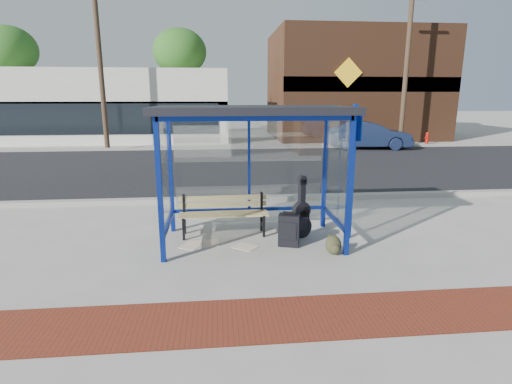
{
  "coord_description": "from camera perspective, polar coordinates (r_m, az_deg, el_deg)",
  "views": [
    {
      "loc": [
        -0.6,
        -6.83,
        2.59
      ],
      "look_at": [
        0.08,
        0.2,
        0.88
      ],
      "focal_mm": 28.0,
      "sensor_mm": 36.0,
      "label": 1
    }
  ],
  "objects": [
    {
      "name": "utility_pole_west",
      "position": [
        20.99,
        -21.38,
        16.84
      ],
      "size": [
        1.6,
        0.24,
        8.0
      ],
      "color": "#4C3826",
      "rests_on": "ground"
    },
    {
      "name": "guitar_bag",
      "position": [
        7.47,
        6.48,
        -3.49
      ],
      "size": [
        0.42,
        0.26,
        1.12
      ],
      "rotation": [
        0.0,
        0.0,
        0.37
      ],
      "color": "black",
      "rests_on": "ground"
    },
    {
      "name": "suitcase",
      "position": [
        7.07,
        4.72,
        -5.46
      ],
      "size": [
        0.41,
        0.32,
        0.63
      ],
      "rotation": [
        0.0,
        0.0,
        -0.29
      ],
      "color": "black",
      "rests_on": "ground"
    },
    {
      "name": "bench",
      "position": [
        7.6,
        -4.67,
        -2.84
      ],
      "size": [
        1.68,
        0.44,
        0.79
      ],
      "rotation": [
        0.0,
        0.0,
        0.02
      ],
      "color": "black",
      "rests_on": "ground"
    },
    {
      "name": "fire_hydrant",
      "position": [
        23.81,
        23.26,
        7.14
      ],
      "size": [
        0.3,
        0.2,
        0.68
      ],
      "rotation": [
        0.0,
        0.0,
        0.42
      ],
      "color": "#A5170B",
      "rests_on": "ground"
    },
    {
      "name": "storefront_white",
      "position": [
        26.2,
        -24.72,
        11.08
      ],
      "size": [
        18.0,
        6.04,
        4.0
      ],
      "color": "silver",
      "rests_on": "ground"
    },
    {
      "name": "bus_shelter",
      "position": [
        6.94,
        -0.57,
        9.29
      ],
      "size": [
        3.3,
        1.8,
        2.42
      ],
      "color": "navy",
      "rests_on": "ground"
    },
    {
      "name": "curb_far",
      "position": [
        20.1,
        -3.8,
        6.33
      ],
      "size": [
        60.0,
        0.25,
        0.12
      ],
      "primitive_type": "cube",
      "color": "gray",
      "rests_on": "ground"
    },
    {
      "name": "parked_car",
      "position": [
        20.84,
        15.82,
        7.79
      ],
      "size": [
        4.22,
        1.94,
        1.34
      ],
      "primitive_type": "imported",
      "rotation": [
        0.0,
        0.0,
        1.44
      ],
      "color": "#192648",
      "rests_on": "ground"
    },
    {
      "name": "utility_pole_east",
      "position": [
        22.44,
        20.71,
        16.63
      ],
      "size": [
        1.6,
        0.24,
        8.0
      ],
      "color": "#4C3826",
      "rests_on": "ground"
    },
    {
      "name": "brick_paver_strip",
      "position": [
        4.99,
        2.27,
        -17.62
      ],
      "size": [
        60.0,
        1.0,
        0.01
      ],
      "primitive_type": "cube",
      "color": "maroon",
      "rests_on": "ground"
    },
    {
      "name": "tree_left",
      "position": [
        31.92,
        -31.83,
        16.79
      ],
      "size": [
        3.6,
        3.6,
        7.03
      ],
      "color": "#4C3826",
      "rests_on": "ground"
    },
    {
      "name": "storefront_brown",
      "position": [
        26.75,
        13.67,
        14.53
      ],
      "size": [
        10.0,
        7.08,
        6.4
      ],
      "color": "#59331E",
      "rests_on": "ground"
    },
    {
      "name": "street_asphalt",
      "position": [
        15.06,
        -3.17,
        3.67
      ],
      "size": [
        60.0,
        10.0,
        0.0
      ],
      "primitive_type": "cube",
      "color": "black",
      "rests_on": "ground"
    },
    {
      "name": "tree_right",
      "position": [
        31.79,
        19.83,
        17.99
      ],
      "size": [
        3.6,
        3.6,
        7.03
      ],
      "color": "#4C3826",
      "rests_on": "ground"
    },
    {
      "name": "newspaper_b",
      "position": [
        7.24,
        -9.16,
        -7.55
      ],
      "size": [
        0.47,
        0.5,
        0.01
      ],
      "primitive_type": "cube",
      "rotation": [
        0.0,
        0.0,
        -2.08
      ],
      "color": "white",
      "rests_on": "ground"
    },
    {
      "name": "newspaper_a",
      "position": [
        7.3,
        -6.53,
        -7.27
      ],
      "size": [
        0.34,
        0.42,
        0.01
      ],
      "primitive_type": "cube",
      "rotation": [
        0.0,
        0.0,
        1.66
      ],
      "color": "white",
      "rests_on": "ground"
    },
    {
      "name": "sign_post",
      "position": [
        7.38,
        13.63,
        3.75
      ],
      "size": [
        0.14,
        0.3,
        2.45
      ],
      "rotation": [
        0.0,
        0.0,
        0.29
      ],
      "color": "#0E2F9C",
      "rests_on": "ground"
    },
    {
      "name": "newspaper_c",
      "position": [
        7.08,
        -1.56,
        -7.84
      ],
      "size": [
        0.5,
        0.49,
        0.01
      ],
      "primitive_type": "cube",
      "rotation": [
        0.0,
        0.0,
        2.5
      ],
      "color": "white",
      "rests_on": "ground"
    },
    {
      "name": "backpack",
      "position": [
        6.85,
        11.05,
        -7.51
      ],
      "size": [
        0.29,
        0.27,
        0.32
      ],
      "rotation": [
        0.0,
        0.0,
        0.09
      ],
      "color": "#31311B",
      "rests_on": "ground"
    },
    {
      "name": "curb_near",
      "position": [
        10.07,
        -1.94,
        -0.97
      ],
      "size": [
        60.0,
        0.25,
        0.12
      ],
      "primitive_type": "cube",
      "color": "gray",
      "rests_on": "ground"
    },
    {
      "name": "ground",
      "position": [
        7.33,
        -0.49,
        -7.12
      ],
      "size": [
        120.0,
        120.0,
        0.0
      ],
      "primitive_type": "plane",
      "color": "#B2ADA0",
      "rests_on": "ground"
    },
    {
      "name": "far_sidewalk",
      "position": [
        21.99,
        -3.96,
        6.8
      ],
      "size": [
        60.0,
        4.0,
        0.01
      ],
      "primitive_type": "cube",
      "color": "#B2ADA0",
      "rests_on": "ground"
    },
    {
      "name": "tree_mid",
      "position": [
        29.07,
        -10.84,
        19.01
      ],
      "size": [
        3.6,
        3.6,
        7.03
      ],
      "color": "#4C3826",
      "rests_on": "ground"
    }
  ]
}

